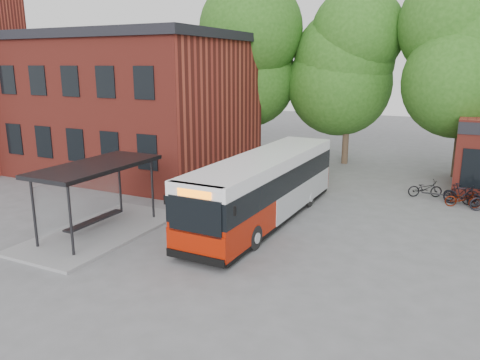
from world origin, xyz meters
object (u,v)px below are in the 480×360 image
at_px(bicycle_0, 425,188).
at_px(bicycle_2, 463,199).
at_px(bicycle_1, 458,194).
at_px(bicycle_3, 463,195).
at_px(bus_shelter, 98,199).
at_px(city_bus, 265,188).

height_order(bicycle_0, bicycle_2, bicycle_0).
height_order(bicycle_1, bicycle_2, bicycle_1).
distance_m(bicycle_2, bicycle_3, 0.33).
bearing_deg(bicycle_1, bus_shelter, 152.77).
bearing_deg(bicycle_2, city_bus, 119.10).
bearing_deg(bicycle_2, bus_shelter, 120.29).
bearing_deg(bicycle_0, city_bus, 117.04).
relative_size(bicycle_1, bicycle_2, 0.95).
relative_size(bus_shelter, bicycle_1, 4.67).
bearing_deg(bicycle_0, bicycle_1, -128.87).
bearing_deg(bicycle_0, bicycle_3, -138.08).
bearing_deg(bicycle_3, bus_shelter, 142.39).
bearing_deg(city_bus, bicycle_2, 38.34).
bearing_deg(bicycle_0, bicycle_2, -145.37).
distance_m(bicycle_0, bicycle_2, 2.14).
bearing_deg(bus_shelter, bicycle_0, 45.56).
height_order(city_bus, bicycle_0, city_bus).
xyz_separation_m(bicycle_0, bicycle_3, (1.77, -0.84, 0.09)).
relative_size(city_bus, bicycle_0, 6.63).
xyz_separation_m(bicycle_1, bicycle_2, (0.22, -0.70, -0.04)).
distance_m(city_bus, bicycle_2, 9.80).
xyz_separation_m(bus_shelter, bicycle_1, (12.86, 11.05, -1.00)).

